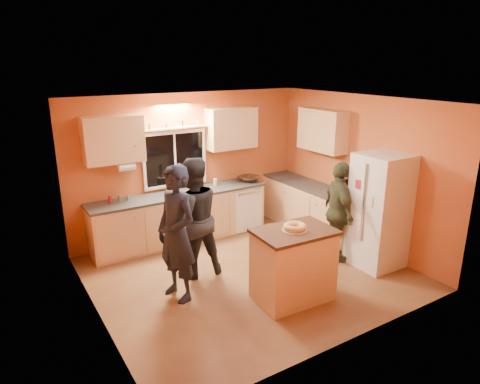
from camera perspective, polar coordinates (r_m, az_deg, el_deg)
ground at (r=6.70m, az=1.19°, el=-10.74°), size 4.50×4.50×0.00m
room_shell at (r=6.51m, az=0.19°, el=3.69°), size 4.54×4.04×2.61m
back_counter at (r=7.88m, az=-5.46°, el=-2.82°), size 4.23×0.62×0.90m
right_counter at (r=7.99m, az=11.05°, el=-2.77°), size 0.62×1.84×0.90m
refrigerator at (r=6.97m, az=18.12°, el=-2.43°), size 0.72×0.70×1.80m
island at (r=5.87m, az=7.11°, el=-9.56°), size 1.07×0.76×1.01m
bundt_pastry at (r=5.64m, az=7.31°, el=-4.65°), size 0.31×0.31×0.09m
person_left at (r=5.74m, az=-8.46°, el=-5.54°), size 0.60×0.77×1.87m
person_center at (r=6.35m, az=-6.33°, el=-3.46°), size 0.92×0.74×1.82m
person_right at (r=6.99m, az=13.03°, el=-2.63°), size 0.73×1.04×1.64m
mixing_bowl at (r=8.24m, az=1.22°, el=1.80°), size 0.49×0.49×0.10m
utensil_crock at (r=7.52m, az=-8.92°, el=0.35°), size 0.14×0.14×0.17m
potted_plant at (r=7.32m, az=15.93°, el=-0.06°), size 0.30×0.27×0.29m
red_box at (r=7.79m, az=12.30°, el=0.38°), size 0.17×0.14×0.07m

